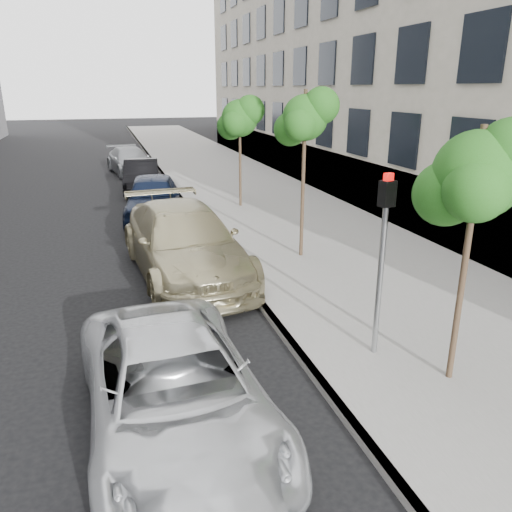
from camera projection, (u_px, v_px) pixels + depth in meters
name	position (u px, v px, depth m)	size (l,w,h in m)	color
ground	(299.00, 495.00, 5.92)	(160.00, 160.00, 0.00)	black
sidewalk	(216.00, 170.00, 28.84)	(6.40, 72.00, 0.14)	gray
curb	(162.00, 173.00, 27.99)	(0.15, 72.00, 0.14)	#9E9B93
tree_near	(479.00, 175.00, 7.07)	(1.64, 1.44, 4.09)	#38281C
tree_mid	(306.00, 118.00, 12.83)	(1.56, 1.36, 4.50)	#38281C
tree_far	(240.00, 118.00, 18.83)	(1.72, 1.52, 4.22)	#38281C
signal_pole	(383.00, 245.00, 8.25)	(0.27, 0.23, 3.18)	#939699
minivan	(174.00, 390.00, 6.76)	(2.33, 5.05, 1.40)	silver
suv	(184.00, 242.00, 12.61)	(2.48, 6.11, 1.77)	tan
sedan_blue	(153.00, 198.00, 18.07)	(1.93, 4.80, 1.63)	black
sedan_black	(142.00, 176.00, 23.07)	(1.54, 4.40, 1.45)	black
sedan_rear	(130.00, 161.00, 27.91)	(2.01, 4.95, 1.44)	gray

